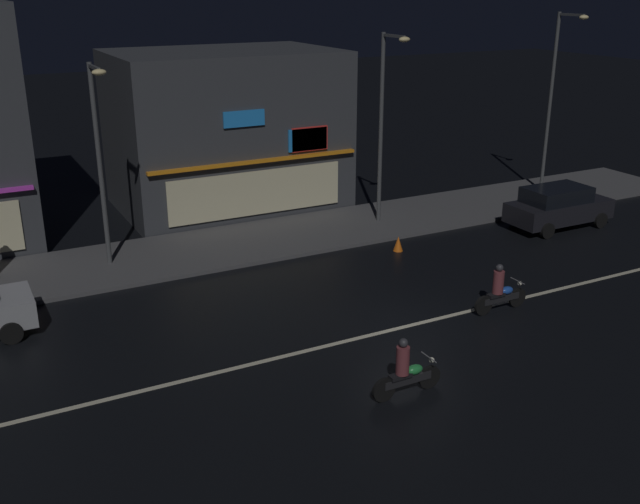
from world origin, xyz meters
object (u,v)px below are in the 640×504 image
Objects in this scene: streetlamp_west at (100,150)px; motorcycle_lead at (406,371)px; streetlamp_east at (555,90)px; parked_car_near_kerb at (558,206)px; streetlamp_mid at (384,115)px; traffic_cone at (398,244)px; motorcycle_trailing_far at (500,292)px.

streetlamp_west is 3.56× the size of motorcycle_lead.
streetlamp_west reaches higher than motorcycle_lead.
streetlamp_west is 20.03m from streetlamp_east.
parked_car_near_kerb is (-3.10, -3.95, -3.90)m from streetlamp_east.
streetlamp_west is 10.82m from streetlamp_mid.
motorcycle_lead reaches higher than traffic_cone.
streetlamp_mid reaches higher than motorcycle_trailing_far.
motorcycle_lead is 1.00× the size of motorcycle_trailing_far.
traffic_cone is at bearing -90.67° from motorcycle_trailing_far.
traffic_cone is (5.42, 8.53, -0.36)m from motorcycle_lead.
streetlamp_west reaches higher than traffic_cone.
motorcycle_trailing_far is 5.85m from traffic_cone.
streetlamp_mid is at bearing -0.96° from streetlamp_west.
streetlamp_mid is at bearing 69.46° from traffic_cone.
motorcycle_trailing_far is (9.48, -8.91, -3.53)m from streetlamp_west.
streetlamp_west is 0.85× the size of streetlamp_east.
streetlamp_west is 3.56× the size of motorcycle_trailing_far.
motorcycle_trailing_far is (-7.44, -5.24, -0.24)m from parked_car_near_kerb.
streetlamp_east reaches higher than streetlamp_mid.
streetlamp_east is 1.85× the size of parked_car_near_kerb.
motorcycle_trailing_far is 3.45× the size of traffic_cone.
motorcycle_lead is (-12.62, -7.94, -0.24)m from parked_car_near_kerb.
traffic_cone is (-1.09, -2.90, -4.20)m from streetlamp_mid.
motorcycle_trailing_far is at bearing -43.21° from streetlamp_west.
traffic_cone is at bearing 175.31° from parked_car_near_kerb.
parked_car_near_kerb is 7.25m from traffic_cone.
motorcycle_lead is at bearing 29.22° from motorcycle_trailing_far.
streetlamp_mid is at bearing -96.94° from motorcycle_trailing_far.
motorcycle_lead is at bearing -119.64° from streetlamp_mid.
streetlamp_east reaches higher than parked_car_near_kerb.
motorcycle_lead is 10.11m from traffic_cone.
streetlamp_east is 4.18× the size of motorcycle_lead.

